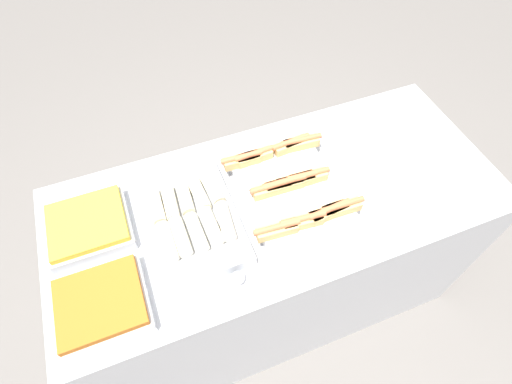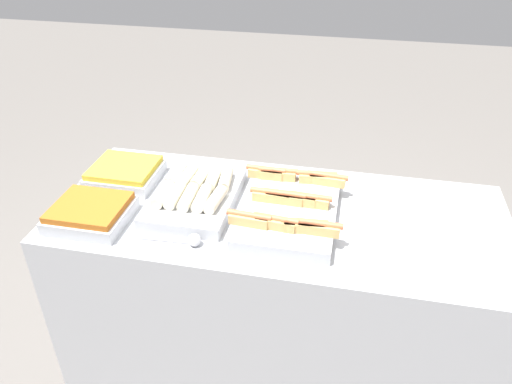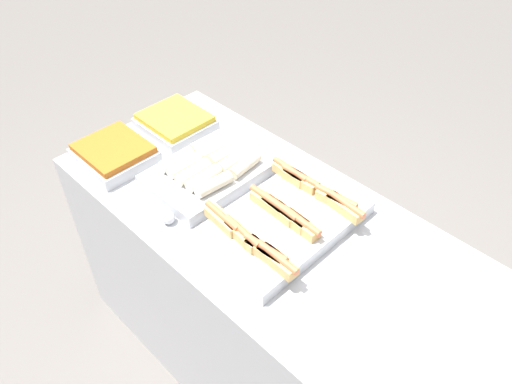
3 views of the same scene
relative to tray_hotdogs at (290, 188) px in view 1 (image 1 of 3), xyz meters
name	(u,v)px [view 1 (image 1 of 3)]	position (x,y,z in m)	size (l,w,h in m)	color
ground_plane	(271,291)	(-0.04, 0.00, -0.96)	(12.00, 12.00, 0.00)	slate
counter	(274,254)	(-0.04, 0.00, -0.50)	(1.72, 0.74, 0.92)	#B7BABF
tray_hotdogs	(290,188)	(0.00, 0.00, 0.00)	(0.41, 0.55, 0.10)	#B7BABF
tray_wraps	(192,219)	(-0.38, 0.00, 0.00)	(0.31, 0.46, 0.10)	#B7BABF
tray_side_front	(102,305)	(-0.72, -0.20, 0.00)	(0.28, 0.25, 0.07)	#B7BABF
tray_side_back	(89,227)	(-0.72, 0.10, 0.00)	(0.28, 0.25, 0.07)	#B7BABF
serving_spoon_near	(233,280)	(-0.31, -0.26, -0.02)	(0.23, 0.05, 0.05)	silver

